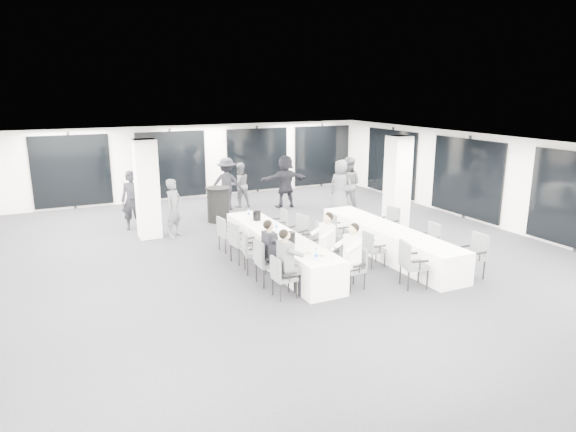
% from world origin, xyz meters
% --- Properties ---
extents(room, '(14.04, 16.04, 2.84)m').
position_xyz_m(room, '(0.89, 1.11, 1.39)').
color(room, '#222227').
rests_on(room, ground).
extents(column_left, '(0.60, 0.60, 2.80)m').
position_xyz_m(column_left, '(-2.80, 3.20, 1.40)').
color(column_left, white).
rests_on(column_left, floor).
extents(column_right, '(0.60, 0.60, 2.80)m').
position_xyz_m(column_right, '(4.20, 1.00, 1.40)').
color(column_right, white).
rests_on(column_right, floor).
extents(banquet_table_main, '(0.90, 5.00, 0.75)m').
position_xyz_m(banquet_table_main, '(-0.42, -0.49, 0.38)').
color(banquet_table_main, white).
rests_on(banquet_table_main, floor).
extents(banquet_table_side, '(0.90, 5.00, 0.75)m').
position_xyz_m(banquet_table_side, '(2.32, -1.15, 0.38)').
color(banquet_table_side, white).
rests_on(banquet_table_side, floor).
extents(cocktail_table, '(0.79, 0.79, 1.10)m').
position_xyz_m(cocktail_table, '(-0.46, 4.05, 0.56)').
color(cocktail_table, black).
rests_on(cocktail_table, floor).
extents(chair_main_left_near, '(0.45, 0.50, 0.87)m').
position_xyz_m(chair_main_left_near, '(-1.24, -2.42, 0.50)').
color(chair_main_left_near, '#4C4E53').
rests_on(chair_main_left_near, floor).
extents(chair_main_left_second, '(0.51, 0.57, 1.00)m').
position_xyz_m(chair_main_left_second, '(-1.25, -1.62, 0.57)').
color(chair_main_left_second, '#4C4E53').
rests_on(chair_main_left_second, floor).
extents(chair_main_left_mid, '(0.59, 0.62, 0.99)m').
position_xyz_m(chair_main_left_mid, '(-1.25, -0.79, 0.56)').
color(chair_main_left_mid, '#4C4E53').
rests_on(chair_main_left_mid, floor).
extents(chair_main_left_fourth, '(0.58, 0.62, 1.02)m').
position_xyz_m(chair_main_left_fourth, '(-1.26, -0.01, 0.58)').
color(chair_main_left_fourth, '#4C4E53').
rests_on(chair_main_left_fourth, floor).
extents(chair_main_left_far, '(0.51, 0.55, 0.91)m').
position_xyz_m(chair_main_left_far, '(-1.25, 1.00, 0.52)').
color(chair_main_left_far, '#4C4E53').
rests_on(chair_main_left_far, floor).
extents(chair_main_right_near, '(0.48, 0.53, 0.88)m').
position_xyz_m(chair_main_right_near, '(0.41, -2.62, 0.50)').
color(chair_main_right_near, '#4C4E53').
rests_on(chair_main_right_near, floor).
extents(chair_main_right_second, '(0.50, 0.54, 0.89)m').
position_xyz_m(chair_main_right_second, '(0.41, -1.55, 0.51)').
color(chair_main_right_second, '#4C4E53').
rests_on(chair_main_right_second, floor).
extents(chair_main_right_mid, '(0.56, 0.60, 0.99)m').
position_xyz_m(chair_main_right_mid, '(0.42, -0.76, 0.56)').
color(chair_main_right_mid, '#4C4E53').
rests_on(chair_main_right_mid, floor).
extents(chair_main_right_fourth, '(0.60, 0.63, 0.98)m').
position_xyz_m(chair_main_right_fourth, '(0.42, 0.08, 0.56)').
color(chair_main_right_fourth, '#4C4E53').
rests_on(chair_main_right_fourth, floor).
extents(chair_main_right_far, '(0.48, 0.53, 0.90)m').
position_xyz_m(chair_main_right_far, '(0.41, 1.24, 0.51)').
color(chair_main_right_far, '#4C4E53').
rests_on(chair_main_right_far, floor).
extents(chair_side_left_near, '(0.63, 0.65, 1.02)m').
position_xyz_m(chair_side_left_near, '(1.49, -3.10, 0.58)').
color(chair_side_left_near, '#4C4E53').
rests_on(chair_side_left_near, floor).
extents(chair_side_left_mid, '(0.44, 0.49, 0.86)m').
position_xyz_m(chair_side_left_mid, '(1.50, -1.65, 0.49)').
color(chair_side_left_mid, '#4C4E53').
rests_on(chair_side_left_mid, floor).
extents(chair_side_left_far, '(0.49, 0.55, 0.94)m').
position_xyz_m(chair_side_left_far, '(1.49, -0.02, 0.54)').
color(chair_side_left_far, '#4C4E53').
rests_on(chair_side_left_far, floor).
extents(chair_side_right_near, '(0.53, 0.59, 1.01)m').
position_xyz_m(chair_side_right_near, '(3.16, -3.23, 0.58)').
color(chair_side_right_near, '#4C4E53').
rests_on(chair_side_right_near, floor).
extents(chair_side_right_mid, '(0.47, 0.53, 0.91)m').
position_xyz_m(chair_side_right_mid, '(3.15, -1.76, 0.52)').
color(chair_side_right_mid, '#4C4E53').
rests_on(chair_side_right_mid, floor).
extents(chair_side_right_far, '(0.55, 0.59, 0.96)m').
position_xyz_m(chair_side_right_far, '(3.16, -0.09, 0.55)').
color(chair_side_right_far, '#4C4E53').
rests_on(chair_side_right_far, floor).
extents(seated_guest_a, '(0.50, 0.38, 1.44)m').
position_xyz_m(seated_guest_a, '(-1.08, -2.42, 0.81)').
color(seated_guest_a, '#505257').
rests_on(seated_guest_a, floor).
extents(seated_guest_b, '(0.50, 0.38, 1.44)m').
position_xyz_m(seated_guest_b, '(-1.08, -1.62, 0.81)').
color(seated_guest_b, black).
rests_on(seated_guest_b, floor).
extents(seated_guest_c, '(0.50, 0.38, 1.44)m').
position_xyz_m(seated_guest_c, '(0.25, -2.62, 0.81)').
color(seated_guest_c, white).
rests_on(seated_guest_c, floor).
extents(seated_guest_d, '(0.50, 0.38, 1.44)m').
position_xyz_m(seated_guest_d, '(0.25, -1.56, 0.81)').
color(seated_guest_d, white).
rests_on(seated_guest_d, floor).
extents(standing_guest_a, '(0.89, 0.87, 1.90)m').
position_xyz_m(standing_guest_a, '(-2.13, 2.96, 0.95)').
color(standing_guest_a, '#505257').
rests_on(standing_guest_a, floor).
extents(standing_guest_b, '(0.89, 0.56, 1.81)m').
position_xyz_m(standing_guest_b, '(0.89, 5.73, 0.90)').
color(standing_guest_b, '#505257').
rests_on(standing_guest_b, floor).
extents(standing_guest_c, '(1.50, 1.21, 2.07)m').
position_xyz_m(standing_guest_c, '(0.35, 5.54, 1.03)').
color(standing_guest_c, black).
rests_on(standing_guest_c, floor).
extents(standing_guest_d, '(1.11, 1.13, 1.73)m').
position_xyz_m(standing_guest_d, '(4.72, 4.82, 0.87)').
color(standing_guest_d, black).
rests_on(standing_guest_d, floor).
extents(standing_guest_e, '(1.01, 1.16, 2.05)m').
position_xyz_m(standing_guest_e, '(3.75, 3.48, 1.03)').
color(standing_guest_e, '#505257').
rests_on(standing_guest_e, floor).
extents(standing_guest_f, '(1.99, 0.85, 2.13)m').
position_xyz_m(standing_guest_f, '(2.34, 4.96, 1.06)').
color(standing_guest_f, black).
rests_on(standing_guest_f, floor).
extents(standing_guest_g, '(0.86, 0.76, 2.03)m').
position_xyz_m(standing_guest_g, '(-3.07, 4.23, 1.02)').
color(standing_guest_g, black).
rests_on(standing_guest_g, floor).
extents(standing_guest_h, '(1.19, 1.16, 2.14)m').
position_xyz_m(standing_guest_h, '(4.02, 3.48, 1.07)').
color(standing_guest_h, '#505257').
rests_on(standing_guest_h, floor).
extents(ice_bucket_near, '(0.23, 0.23, 0.26)m').
position_xyz_m(ice_bucket_near, '(-0.51, -1.33, 0.88)').
color(ice_bucket_near, black).
rests_on(ice_bucket_near, banquet_table_main).
extents(ice_bucket_far, '(0.22, 0.22, 0.25)m').
position_xyz_m(ice_bucket_far, '(-0.39, 0.95, 0.87)').
color(ice_bucket_far, black).
rests_on(ice_bucket_far, banquet_table_main).
extents(water_bottle_a, '(0.07, 0.07, 0.23)m').
position_xyz_m(water_bottle_a, '(-0.51, -2.56, 0.86)').
color(water_bottle_a, silver).
rests_on(water_bottle_a, banquet_table_main).
extents(water_bottle_b, '(0.07, 0.07, 0.23)m').
position_xyz_m(water_bottle_b, '(-0.32, -0.15, 0.86)').
color(water_bottle_b, silver).
rests_on(water_bottle_b, banquet_table_main).
extents(water_bottle_c, '(0.06, 0.06, 0.20)m').
position_xyz_m(water_bottle_c, '(-0.44, 1.42, 0.85)').
color(water_bottle_c, silver).
rests_on(water_bottle_c, banquet_table_main).
extents(plate_a, '(0.22, 0.22, 0.03)m').
position_xyz_m(plate_a, '(-0.50, -2.15, 0.76)').
color(plate_a, white).
rests_on(plate_a, banquet_table_main).
extents(plate_b, '(0.18, 0.18, 0.03)m').
position_xyz_m(plate_b, '(-0.31, -2.42, 0.76)').
color(plate_b, white).
rests_on(plate_b, banquet_table_main).
extents(plate_c, '(0.18, 0.18, 0.03)m').
position_xyz_m(plate_c, '(-0.46, -1.12, 0.76)').
color(plate_c, white).
rests_on(plate_c, banquet_table_main).
extents(wine_glass, '(0.08, 0.08, 0.21)m').
position_xyz_m(wine_glass, '(-0.14, -2.56, 0.91)').
color(wine_glass, silver).
rests_on(wine_glass, banquet_table_main).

